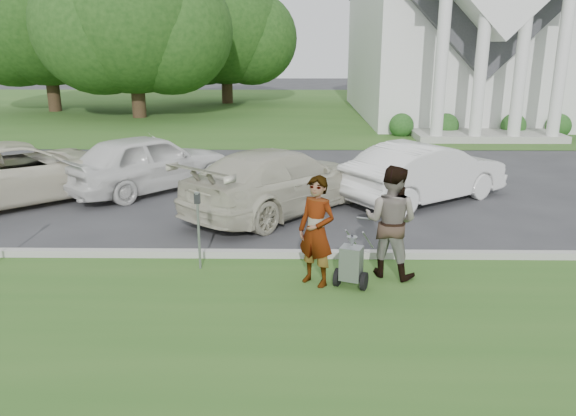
{
  "coord_description": "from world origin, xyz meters",
  "views": [
    {
      "loc": [
        0.75,
        -9.53,
        3.95
      ],
      "look_at": [
        0.62,
        0.0,
        1.16
      ],
      "focal_mm": 35.0,
      "sensor_mm": 36.0,
      "label": 1
    }
  ],
  "objects_px": {
    "car_d": "(426,172)",
    "tree_left": "(133,22)",
    "church": "(447,6)",
    "tree_back": "(225,32)",
    "person_right": "(391,222)",
    "parking_meter_near": "(198,221)",
    "tree_far": "(44,13)",
    "car_b": "(148,162)",
    "car_c": "(280,181)",
    "striping_cart": "(351,264)",
    "car_a": "(22,172)",
    "person_left": "(316,232)"
  },
  "relations": [
    {
      "from": "church",
      "to": "tree_far",
      "type": "height_order",
      "value": "church"
    },
    {
      "from": "striping_cart",
      "to": "car_d",
      "type": "bearing_deg",
      "value": 87.76
    },
    {
      "from": "striping_cart",
      "to": "car_c",
      "type": "height_order",
      "value": "car_c"
    },
    {
      "from": "tree_left",
      "to": "person_left",
      "type": "bearing_deg",
      "value": -68.08
    },
    {
      "from": "car_a",
      "to": "car_b",
      "type": "bearing_deg",
      "value": -112.28
    },
    {
      "from": "striping_cart",
      "to": "car_a",
      "type": "distance_m",
      "value": 9.67
    },
    {
      "from": "tree_back",
      "to": "car_d",
      "type": "xyz_separation_m",
      "value": [
        8.13,
        -25.29,
        -3.96
      ]
    },
    {
      "from": "tree_left",
      "to": "car_b",
      "type": "relative_size",
      "value": 2.23
    },
    {
      "from": "striping_cart",
      "to": "car_d",
      "type": "xyz_separation_m",
      "value": [
        2.44,
        5.51,
        0.34
      ]
    },
    {
      "from": "tree_far",
      "to": "striping_cart",
      "type": "height_order",
      "value": "tree_far"
    },
    {
      "from": "person_right",
      "to": "parking_meter_near",
      "type": "distance_m",
      "value": 3.39
    },
    {
      "from": "striping_cart",
      "to": "car_d",
      "type": "height_order",
      "value": "car_d"
    },
    {
      "from": "striping_cart",
      "to": "car_d",
      "type": "distance_m",
      "value": 6.03
    },
    {
      "from": "tree_left",
      "to": "person_left",
      "type": "xyz_separation_m",
      "value": [
        9.11,
        -22.65,
        -4.17
      ]
    },
    {
      "from": "car_a",
      "to": "car_b",
      "type": "distance_m",
      "value": 3.2
    },
    {
      "from": "tree_far",
      "to": "car_b",
      "type": "bearing_deg",
      "value": -61.04
    },
    {
      "from": "striping_cart",
      "to": "person_left",
      "type": "bearing_deg",
      "value": -171.6
    },
    {
      "from": "church",
      "to": "car_d",
      "type": "relative_size",
      "value": 5.17
    },
    {
      "from": "striping_cart",
      "to": "tree_left",
      "type": "bearing_deg",
      "value": 134.69
    },
    {
      "from": "tree_left",
      "to": "striping_cart",
      "type": "relative_size",
      "value": 9.3
    },
    {
      "from": "person_left",
      "to": "parking_meter_near",
      "type": "height_order",
      "value": "person_left"
    },
    {
      "from": "tree_far",
      "to": "car_c",
      "type": "bearing_deg",
      "value": -55.97
    },
    {
      "from": "tree_back",
      "to": "car_a",
      "type": "relative_size",
      "value": 1.71
    },
    {
      "from": "person_right",
      "to": "car_a",
      "type": "bearing_deg",
      "value": -1.38
    },
    {
      "from": "car_d",
      "to": "tree_left",
      "type": "bearing_deg",
      "value": 0.2
    },
    {
      "from": "person_left",
      "to": "car_a",
      "type": "height_order",
      "value": "person_left"
    },
    {
      "from": "car_a",
      "to": "car_d",
      "type": "xyz_separation_m",
      "value": [
        10.46,
        0.13,
        -0.01
      ]
    },
    {
      "from": "tree_back",
      "to": "person_right",
      "type": "xyz_separation_m",
      "value": [
        6.41,
        -30.25,
        -3.74
      ]
    },
    {
      "from": "parking_meter_near",
      "to": "car_c",
      "type": "xyz_separation_m",
      "value": [
        1.35,
        3.71,
        -0.14
      ]
    },
    {
      "from": "church",
      "to": "car_a",
      "type": "relative_size",
      "value": 4.29
    },
    {
      "from": "striping_cart",
      "to": "person_right",
      "type": "distance_m",
      "value": 1.06
    },
    {
      "from": "tree_back",
      "to": "striping_cart",
      "type": "relative_size",
      "value": 8.42
    },
    {
      "from": "tree_back",
      "to": "person_right",
      "type": "bearing_deg",
      "value": -78.03
    },
    {
      "from": "person_left",
      "to": "car_d",
      "type": "height_order",
      "value": "person_left"
    },
    {
      "from": "person_left",
      "to": "church",
      "type": "bearing_deg",
      "value": 109.18
    },
    {
      "from": "parking_meter_near",
      "to": "car_d",
      "type": "distance_m",
      "value": 6.96
    },
    {
      "from": "person_left",
      "to": "parking_meter_near",
      "type": "xyz_separation_m",
      "value": [
        -2.08,
        0.64,
        -0.03
      ]
    },
    {
      "from": "church",
      "to": "car_b",
      "type": "xyz_separation_m",
      "value": [
        -12.34,
        -17.42,
        -5.13
      ]
    },
    {
      "from": "tree_left",
      "to": "person_right",
      "type": "relative_size",
      "value": 5.37
    },
    {
      "from": "tree_left",
      "to": "tree_back",
      "type": "bearing_deg",
      "value": 63.43
    },
    {
      "from": "car_d",
      "to": "church",
      "type": "bearing_deg",
      "value": -49.7
    },
    {
      "from": "tree_back",
      "to": "person_left",
      "type": "bearing_deg",
      "value": -80.53
    },
    {
      "from": "parking_meter_near",
      "to": "car_c",
      "type": "distance_m",
      "value": 3.95
    },
    {
      "from": "tree_left",
      "to": "tree_far",
      "type": "distance_m",
      "value": 6.73
    },
    {
      "from": "church",
      "to": "parking_meter_near",
      "type": "xyz_separation_m",
      "value": [
        -9.98,
        -23.14,
        -5.03
      ]
    },
    {
      "from": "tree_far",
      "to": "car_a",
      "type": "relative_size",
      "value": 2.07
    },
    {
      "from": "striping_cart",
      "to": "parking_meter_near",
      "type": "distance_m",
      "value": 2.82
    },
    {
      "from": "tree_far",
      "to": "tree_back",
      "type": "relative_size",
      "value": 1.21
    },
    {
      "from": "striping_cart",
      "to": "car_c",
      "type": "xyz_separation_m",
      "value": [
        -1.32,
        4.49,
        0.35
      ]
    },
    {
      "from": "church",
      "to": "tree_back",
      "type": "bearing_deg",
      "value": 152.15
    }
  ]
}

